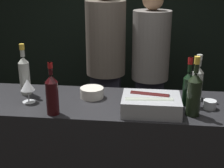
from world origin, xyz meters
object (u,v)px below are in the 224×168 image
(ice_bin_with_bottles, at_px, (151,104))
(red_wine_bottle_burgundy, at_px, (188,86))
(champagne_bottle, at_px, (194,92))
(red_wine_bottle_tall, at_px, (52,93))
(wine_glass, at_px, (28,86))
(person_in_hoodie, at_px, (150,63))
(candle_votive, at_px, (210,104))
(rose_wine_bottle, at_px, (24,74))
(person_blond_tee, at_px, (106,58))
(white_wine_bottle, at_px, (197,80))
(bowl_white, at_px, (92,92))

(ice_bin_with_bottles, height_order, red_wine_bottle_burgundy, red_wine_bottle_burgundy)
(champagne_bottle, bearing_deg, red_wine_bottle_tall, -174.61)
(wine_glass, xyz_separation_m, person_in_hoodie, (0.82, 1.31, -0.18))
(candle_votive, distance_m, red_wine_bottle_burgundy, 0.18)
(rose_wine_bottle, bearing_deg, person_blond_tee, 68.73)
(rose_wine_bottle, height_order, red_wine_bottle_tall, rose_wine_bottle)
(person_blond_tee, bearing_deg, wine_glass, 77.65)
(ice_bin_with_bottles, xyz_separation_m, red_wine_bottle_burgundy, (0.24, 0.14, 0.07))
(wine_glass, xyz_separation_m, champagne_bottle, (1.07, -0.08, 0.03))
(champagne_bottle, xyz_separation_m, person_in_hoodie, (-0.25, 1.39, -0.21))
(person_blond_tee, bearing_deg, white_wine_bottle, 129.77)
(bowl_white, relative_size, red_wine_bottle_tall, 0.50)
(white_wine_bottle, relative_size, rose_wine_bottle, 0.85)
(red_wine_bottle_tall, distance_m, person_in_hoodie, 1.61)
(candle_votive, distance_m, rose_wine_bottle, 1.28)
(bowl_white, height_order, white_wine_bottle, white_wine_bottle)
(person_blond_tee, bearing_deg, candle_votive, 127.72)
(ice_bin_with_bottles, bearing_deg, red_wine_bottle_burgundy, 30.12)
(red_wine_bottle_burgundy, xyz_separation_m, red_wine_bottle_tall, (-0.84, -0.24, 0.01))
(wine_glass, relative_size, champagne_bottle, 0.43)
(champagne_bottle, height_order, red_wine_bottle_tall, champagne_bottle)
(rose_wine_bottle, bearing_deg, white_wine_bottle, 2.61)
(champagne_bottle, height_order, rose_wine_bottle, champagne_bottle)
(person_blond_tee, bearing_deg, champagne_bottle, 121.55)
(bowl_white, distance_m, red_wine_bottle_tall, 0.37)
(champagne_bottle, relative_size, red_wine_bottle_tall, 1.13)
(candle_votive, height_order, white_wine_bottle, white_wine_bottle)
(wine_glass, relative_size, person_in_hoodie, 0.09)
(candle_votive, bearing_deg, red_wine_bottle_tall, -168.88)
(ice_bin_with_bottles, distance_m, bowl_white, 0.45)
(person_blond_tee, bearing_deg, ice_bin_with_bottles, 112.62)
(white_wine_bottle, relative_size, person_blond_tee, 0.17)
(candle_votive, xyz_separation_m, red_wine_bottle_tall, (-0.98, -0.19, 0.11))
(ice_bin_with_bottles, bearing_deg, person_blond_tee, 109.07)
(champagne_bottle, xyz_separation_m, red_wine_bottle_tall, (-0.85, -0.08, -0.01))
(red_wine_bottle_burgundy, relative_size, person_in_hoodie, 0.19)
(ice_bin_with_bottles, distance_m, red_wine_bottle_burgundy, 0.29)
(bowl_white, distance_m, red_wine_bottle_burgundy, 0.66)
(candle_votive, height_order, rose_wine_bottle, rose_wine_bottle)
(person_in_hoodie, bearing_deg, red_wine_bottle_tall, 159.93)
(ice_bin_with_bottles, height_order, person_blond_tee, person_blond_tee)
(red_wine_bottle_tall, height_order, person_blond_tee, person_blond_tee)
(champagne_bottle, distance_m, white_wine_bottle, 0.29)
(person_in_hoodie, bearing_deg, person_blond_tee, 98.28)
(ice_bin_with_bottles, height_order, red_wine_bottle_tall, red_wine_bottle_tall)
(rose_wine_bottle, distance_m, red_wine_bottle_tall, 0.43)
(ice_bin_with_bottles, distance_m, red_wine_bottle_tall, 0.61)
(red_wine_bottle_burgundy, distance_m, champagne_bottle, 0.16)
(red_wine_bottle_tall, bearing_deg, ice_bin_with_bottles, 9.31)
(white_wine_bottle, height_order, red_wine_bottle_tall, red_wine_bottle_tall)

